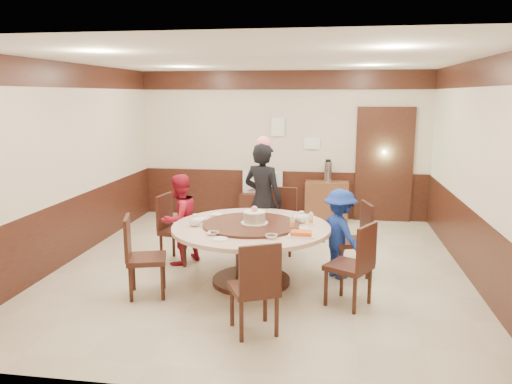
# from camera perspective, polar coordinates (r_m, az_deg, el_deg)

# --- Properties ---
(room) EXTENTS (6.00, 6.04, 2.84)m
(room) POSITION_cam_1_polar(r_m,az_deg,el_deg) (6.73, 0.64, 0.14)
(room) COLOR beige
(room) RESTS_ON ground
(banquet_table) EXTENTS (1.97, 1.97, 0.78)m
(banquet_table) POSITION_cam_1_polar(r_m,az_deg,el_deg) (6.29, -0.56, -5.77)
(banquet_table) COLOR #361810
(banquet_table) RESTS_ON ground
(chair_0) EXTENTS (0.55, 0.54, 0.97)m
(chair_0) POSITION_cam_1_polar(r_m,az_deg,el_deg) (6.76, 10.88, -6.80)
(chair_0) COLOR #361810
(chair_0) RESTS_ON ground
(chair_1) EXTENTS (0.48, 0.49, 0.97)m
(chair_1) POSITION_cam_1_polar(r_m,az_deg,el_deg) (7.58, 2.83, -4.64)
(chair_1) COLOR #361810
(chair_1) RESTS_ON ground
(chair_2) EXTENTS (0.52, 0.51, 0.97)m
(chair_2) POSITION_cam_1_polar(r_m,az_deg,el_deg) (7.23, -9.00, -5.54)
(chair_2) COLOR #361810
(chair_2) RESTS_ON ground
(chair_3) EXTENTS (0.56, 0.55, 0.97)m
(chair_3) POSITION_cam_1_polar(r_m,az_deg,el_deg) (6.12, -12.54, -8.78)
(chair_3) COLOR #361810
(chair_3) RESTS_ON ground
(chair_4) EXTENTS (0.59, 0.59, 0.97)m
(chair_4) POSITION_cam_1_polar(r_m,az_deg,el_deg) (5.10, -0.18, -12.63)
(chair_4) COLOR #361810
(chair_4) RESTS_ON ground
(chair_5) EXTENTS (0.60, 0.60, 0.97)m
(chair_5) POSITION_cam_1_polar(r_m,az_deg,el_deg) (5.81, 10.69, -9.80)
(chair_5) COLOR #361810
(chair_5) RESTS_ON ground
(person_standing) EXTENTS (0.72, 0.61, 1.68)m
(person_standing) POSITION_cam_1_polar(r_m,az_deg,el_deg) (7.27, 0.81, -0.94)
(person_standing) COLOR black
(person_standing) RESTS_ON ground
(person_red) EXTENTS (0.72, 0.78, 1.27)m
(person_red) POSITION_cam_1_polar(r_m,az_deg,el_deg) (7.08, -8.74, -3.11)
(person_red) COLOR #A51629
(person_red) RESTS_ON ground
(person_blue) EXTENTS (0.82, 0.86, 1.17)m
(person_blue) POSITION_cam_1_polar(r_m,az_deg,el_deg) (6.56, 9.57, -4.73)
(person_blue) COLOR navy
(person_blue) RESTS_ON ground
(birthday_cake) EXTENTS (0.34, 0.34, 0.22)m
(birthday_cake) POSITION_cam_1_polar(r_m,az_deg,el_deg) (6.21, -0.18, -2.89)
(birthday_cake) COLOR white
(birthday_cake) RESTS_ON banquet_table
(teapot_left) EXTENTS (0.17, 0.15, 0.13)m
(teapot_left) POSITION_cam_1_polar(r_m,az_deg,el_deg) (6.24, -6.96, -3.35)
(teapot_left) COLOR white
(teapot_left) RESTS_ON banquet_table
(teapot_right) EXTENTS (0.17, 0.15, 0.13)m
(teapot_right) POSITION_cam_1_polar(r_m,az_deg,el_deg) (6.38, 5.22, -2.98)
(teapot_right) COLOR white
(teapot_right) RESTS_ON banquet_table
(bowl_0) EXTENTS (0.17, 0.17, 0.04)m
(bowl_0) POSITION_cam_1_polar(r_m,az_deg,el_deg) (6.69, -4.47, -2.67)
(bowl_0) COLOR white
(bowl_0) RESTS_ON banquet_table
(bowl_1) EXTENTS (0.14, 0.14, 0.04)m
(bowl_1) POSITION_cam_1_polar(r_m,az_deg,el_deg) (5.69, 1.76, -5.09)
(bowl_1) COLOR white
(bowl_1) RESTS_ON banquet_table
(bowl_2) EXTENTS (0.14, 0.14, 0.03)m
(bowl_2) POSITION_cam_1_polar(r_m,az_deg,el_deg) (5.84, -4.93, -4.74)
(bowl_2) COLOR white
(bowl_2) RESTS_ON banquet_table
(bowl_3) EXTENTS (0.14, 0.14, 0.04)m
(bowl_3) POSITION_cam_1_polar(r_m,az_deg,el_deg) (6.00, 5.57, -4.27)
(bowl_3) COLOR white
(bowl_3) RESTS_ON banquet_table
(bowl_4) EXTENTS (0.15, 0.15, 0.04)m
(bowl_4) POSITION_cam_1_polar(r_m,az_deg,el_deg) (6.47, -6.33, -3.21)
(bowl_4) COLOR white
(bowl_4) RESTS_ON banquet_table
(saucer_near) EXTENTS (0.18, 0.18, 0.01)m
(saucer_near) POSITION_cam_1_polar(r_m,az_deg,el_deg) (5.66, -4.14, -5.37)
(saucer_near) COLOR white
(saucer_near) RESTS_ON banquet_table
(saucer_far) EXTENTS (0.18, 0.18, 0.01)m
(saucer_far) POSITION_cam_1_polar(r_m,az_deg,el_deg) (6.66, 3.97, -2.86)
(saucer_far) COLOR white
(saucer_far) RESTS_ON banquet_table
(shrimp_platter) EXTENTS (0.30, 0.20, 0.06)m
(shrimp_platter) POSITION_cam_1_polar(r_m,az_deg,el_deg) (5.78, 5.19, -4.82)
(shrimp_platter) COLOR white
(shrimp_platter) RESTS_ON banquet_table
(bottle_0) EXTENTS (0.06, 0.06, 0.16)m
(bottle_0) POSITION_cam_1_polar(r_m,az_deg,el_deg) (6.07, 4.17, -3.51)
(bottle_0) COLOR white
(bottle_0) RESTS_ON banquet_table
(bottle_1) EXTENTS (0.06, 0.06, 0.16)m
(bottle_1) POSITION_cam_1_polar(r_m,az_deg,el_deg) (6.22, 6.29, -3.19)
(bottle_1) COLOR white
(bottle_1) RESTS_ON banquet_table
(tv_stand) EXTENTS (0.85, 0.45, 0.50)m
(tv_stand) POSITION_cam_1_polar(r_m,az_deg,el_deg) (9.60, 0.79, -1.60)
(tv_stand) COLOR #361810
(tv_stand) RESTS_ON ground
(television) EXTENTS (0.77, 0.25, 0.44)m
(television) POSITION_cam_1_polar(r_m,az_deg,el_deg) (9.51, 0.79, 1.17)
(television) COLOR gray
(television) RESTS_ON tv_stand
(side_cabinet) EXTENTS (0.80, 0.40, 0.75)m
(side_cabinet) POSITION_cam_1_polar(r_m,az_deg,el_deg) (9.52, 8.06, -1.05)
(side_cabinet) COLOR brown
(side_cabinet) RESTS_ON ground
(thermos) EXTENTS (0.15, 0.15, 0.38)m
(thermos) POSITION_cam_1_polar(r_m,az_deg,el_deg) (9.41, 8.22, 2.31)
(thermos) COLOR silver
(thermos) RESTS_ON side_cabinet
(notice_left) EXTENTS (0.25, 0.00, 0.35)m
(notice_left) POSITION_cam_1_polar(r_m,az_deg,el_deg) (9.56, 2.50, 7.43)
(notice_left) COLOR white
(notice_left) RESTS_ON room
(notice_right) EXTENTS (0.30, 0.00, 0.22)m
(notice_right) POSITION_cam_1_polar(r_m,az_deg,el_deg) (9.53, 6.39, 5.55)
(notice_right) COLOR white
(notice_right) RESTS_ON room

